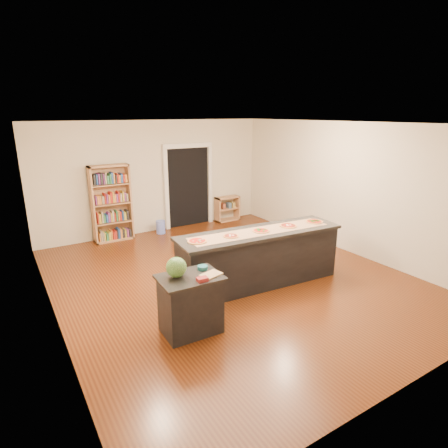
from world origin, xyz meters
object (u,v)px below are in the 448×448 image
side_counter (191,304)px  watermelon (176,267)px  low_shelf (227,209)px  waste_bin (161,227)px  kitchen_island (259,257)px  bookshelf (111,204)px

side_counter → watermelon: (-0.16, 0.08, 0.56)m
low_shelf → waste_bin: size_ratio=2.07×
waste_bin → watermelon: (-1.52, -4.31, 0.81)m
kitchen_island → low_shelf: 4.14m
bookshelf → low_shelf: bookshelf is taller
kitchen_island → bookshelf: size_ratio=1.65×
kitchen_island → bookshelf: bookshelf is taller
kitchen_island → watermelon: bearing=-156.5°
bookshelf → watermelon: (-0.36, -4.42, 0.07)m
side_counter → low_shelf: size_ratio=1.23×
bookshelf → watermelon: 4.44m
waste_bin → low_shelf: bearing=3.3°
kitchen_island → watermelon: size_ratio=10.73×
waste_bin → watermelon: watermelon is taller
bookshelf → low_shelf: (3.25, 0.01, -0.56)m
low_shelf → side_counter: bearing=-127.4°
side_counter → watermelon: bearing=155.7°
watermelon → bookshelf: bearing=85.3°
bookshelf → waste_bin: 1.38m
side_counter → low_shelf: bearing=54.9°
kitchen_island → watermelon: 2.07m
low_shelf → watermelon: bearing=-129.1°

